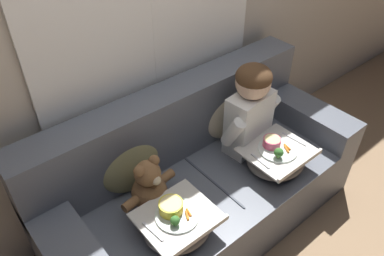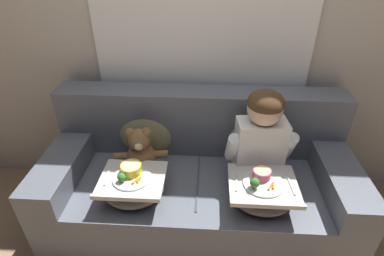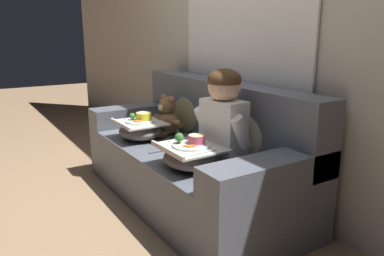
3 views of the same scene
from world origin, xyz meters
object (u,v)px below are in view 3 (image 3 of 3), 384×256
lap_tray_child (191,156)px  lap_tray_teddy (140,129)px  couch (195,158)px  child_figure (224,111)px  throw_pillow_behind_teddy (188,109)px  throw_pillow_behind_child (247,128)px  teddy_bear (167,118)px

lap_tray_child → lap_tray_teddy: (-0.75, 0.00, 0.00)m
couch → child_figure: child_figure is taller
lap_tray_child → couch: bearing=144.4°
lap_tray_child → lap_tray_teddy: size_ratio=1.03×
throw_pillow_behind_teddy → lap_tray_teddy: throw_pillow_behind_teddy is taller
throw_pillow_behind_child → teddy_bear: size_ratio=1.20×
throw_pillow_behind_child → child_figure: 0.24m
couch → lap_tray_teddy: size_ratio=5.18×
child_figure → lap_tray_teddy: child_figure is taller
throw_pillow_behind_child → lap_tray_teddy: size_ratio=1.12×
child_figure → teddy_bear: bearing=-179.7°
lap_tray_child → throw_pillow_behind_teddy: bearing=149.8°
couch → throw_pillow_behind_teddy: size_ratio=4.74×
couch → lap_tray_child: 0.49m
teddy_bear → lap_tray_teddy: 0.24m
child_figure → lap_tray_child: size_ratio=1.54×
teddy_bear → lap_tray_child: (0.75, -0.24, -0.06)m
child_figure → teddy_bear: (-0.75, -0.00, -0.19)m
child_figure → lap_tray_child: (-0.00, -0.24, -0.25)m
throw_pillow_behind_child → teddy_bear: 0.77m
couch → throw_pillow_behind_teddy: bearing=155.8°
throw_pillow_behind_teddy → child_figure: 0.78m
throw_pillow_behind_teddy → lap_tray_child: bearing=-30.2°
throw_pillow_behind_teddy → child_figure: (0.75, -0.19, 0.13)m
couch → child_figure: size_ratio=3.26×
child_figure → teddy_bear: size_ratio=1.70×
throw_pillow_behind_child → lap_tray_child: size_ratio=1.09×
teddy_bear → lap_tray_teddy: (-0.00, -0.24, -0.06)m
throw_pillow_behind_child → throw_pillow_behind_teddy: throw_pillow_behind_child is taller
child_figure → lap_tray_child: 0.35m
couch → lap_tray_teddy: (-0.37, -0.27, 0.18)m
throw_pillow_behind_teddy → lap_tray_child: 0.87m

